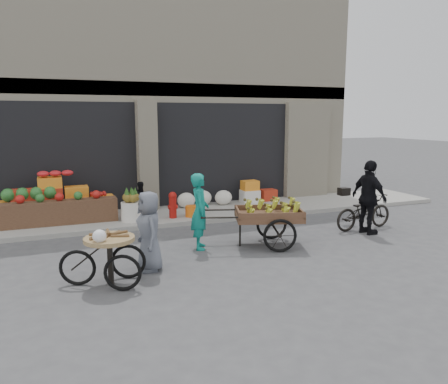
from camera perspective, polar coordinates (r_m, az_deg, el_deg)
name	(u,v)px	position (r m, az deg, el deg)	size (l,w,h in m)	color
ground	(204,264)	(8.53, -2.59, -9.44)	(80.00, 80.00, 0.00)	#424244
sidewalk	(156,217)	(12.31, -8.92, -3.20)	(18.00, 2.20, 0.12)	gray
building	(127,100)	(15.87, -12.52, 11.62)	(14.00, 6.45, 7.00)	beige
fruit_display	(59,200)	(12.18, -20.76, -0.94)	(3.10, 1.12, 1.24)	#AB2B17
pineapple_bin	(131,212)	(11.62, -12.01, -2.51)	(0.52, 0.52, 0.50)	silver
fire_hydrant	(173,204)	(11.78, -6.71, -1.54)	(0.22, 0.22, 0.71)	#A5140F
orange_bucket	(191,211)	(11.92, -4.31, -2.51)	(0.32, 0.32, 0.30)	orange
right_bay_goods	(234,195)	(13.60, 1.25, -0.35)	(3.35, 0.60, 0.70)	silver
seated_person	(142,198)	(12.23, -10.69, -0.83)	(0.45, 0.35, 0.93)	black
banana_cart	(266,213)	(9.57, 5.55, -2.74)	(2.59, 1.65, 1.01)	brown
vendor_woman	(200,211)	(9.33, -3.17, -2.53)	(0.60, 0.39, 1.64)	#107E6F
tricycle_cart	(109,253)	(7.62, -14.74, -7.66)	(1.45, 1.07, 0.95)	#9E7F51
vendor_grey	(149,231)	(8.13, -9.75, -5.07)	(0.72, 0.47, 1.48)	slate
bicycle	(364,212)	(11.54, 17.78, -2.45)	(0.60, 1.72, 0.90)	black
cyclist	(369,197)	(11.03, 18.42, -0.68)	(1.05, 0.44, 1.79)	black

